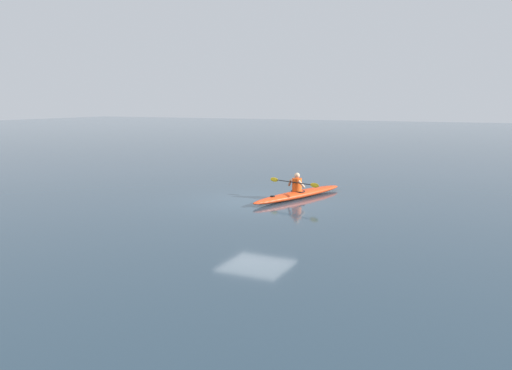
% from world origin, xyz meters
% --- Properties ---
extents(ground_plane, '(160.00, 160.00, 0.00)m').
position_xyz_m(ground_plane, '(0.00, 0.00, 0.00)').
color(ground_plane, '#283D4C').
extents(kayak, '(2.16, 5.06, 0.29)m').
position_xyz_m(kayak, '(-1.17, -1.34, 0.15)').
color(kayak, red).
rests_on(kayak, ground).
extents(kayaker, '(2.27, 0.77, 0.71)m').
position_xyz_m(kayaker, '(-1.12, -1.19, 0.58)').
color(kayaker, '#E04C14').
rests_on(kayaker, kayak).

